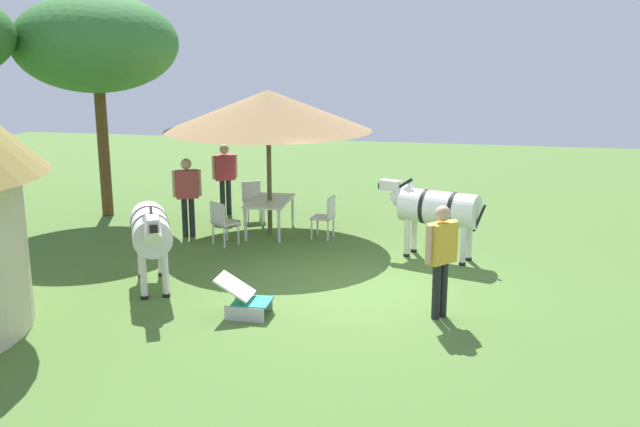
% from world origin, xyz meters
% --- Properties ---
extents(ground_plane, '(36.00, 36.00, 0.00)m').
position_xyz_m(ground_plane, '(0.00, 0.00, 0.00)').
color(ground_plane, '#507432').
extents(shade_umbrella, '(4.37, 4.37, 3.08)m').
position_xyz_m(shade_umbrella, '(3.13, 2.36, 2.66)').
color(shade_umbrella, brown).
rests_on(shade_umbrella, ground_plane).
extents(patio_dining_table, '(1.54, 0.89, 0.74)m').
position_xyz_m(patio_dining_table, '(3.13, 2.36, 0.66)').
color(patio_dining_table, silver).
rests_on(patio_dining_table, ground_plane).
extents(patio_chair_west_end, '(0.59, 0.60, 0.90)m').
position_xyz_m(patio_chair_west_end, '(4.21, 3.07, 0.52)').
color(patio_chair_west_end, white).
rests_on(patio_chair_west_end, ground_plane).
extents(patio_chair_near_lawn, '(0.59, 0.60, 0.90)m').
position_xyz_m(patio_chair_near_lawn, '(2.05, 3.07, 0.52)').
color(patio_chair_near_lawn, silver).
rests_on(patio_chair_near_lawn, ground_plane).
extents(patio_chair_near_hut, '(0.49, 0.47, 0.90)m').
position_xyz_m(patio_chair_near_hut, '(2.97, 1.08, 0.52)').
color(patio_chair_near_hut, silver).
rests_on(patio_chair_near_hut, ground_plane).
extents(guest_beside_umbrella, '(0.39, 0.55, 1.69)m').
position_xyz_m(guest_beside_umbrella, '(2.53, 3.99, 1.01)').
color(guest_beside_umbrella, black).
rests_on(guest_beside_umbrella, ground_plane).
extents(guest_behind_table, '(0.42, 0.53, 1.70)m').
position_xyz_m(guest_behind_table, '(4.58, 3.86, 1.02)').
color(guest_behind_table, black).
rests_on(guest_behind_table, ground_plane).
extents(standing_watcher, '(0.50, 0.47, 1.74)m').
position_xyz_m(standing_watcher, '(-1.04, -1.46, 1.05)').
color(standing_watcher, black).
rests_on(standing_watcher, ground_plane).
extents(striped_lounge_chair, '(0.57, 0.82, 0.61)m').
position_xyz_m(striped_lounge_chair, '(-1.54, 1.44, 0.25)').
color(striped_lounge_chair, teal).
rests_on(striped_lounge_chair, ground_plane).
extents(zebra_nearest_camera, '(1.97, 1.28, 1.55)m').
position_xyz_m(zebra_nearest_camera, '(-0.68, 3.34, 1.00)').
color(zebra_nearest_camera, silver).
rests_on(zebra_nearest_camera, ground_plane).
extents(zebra_by_umbrella, '(1.07, 2.09, 1.51)m').
position_xyz_m(zebra_by_umbrella, '(2.03, -1.24, 0.98)').
color(zebra_by_umbrella, silver).
rests_on(zebra_by_umbrella, ground_plane).
extents(acacia_tree_left_background, '(3.70, 3.70, 5.13)m').
position_xyz_m(acacia_tree_left_background, '(3.94, 6.62, 4.00)').
color(acacia_tree_left_background, brown).
rests_on(acacia_tree_left_background, ground_plane).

